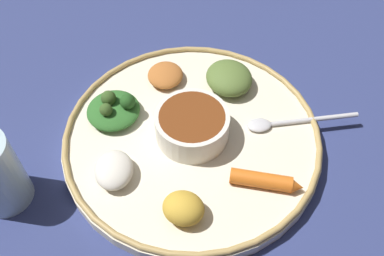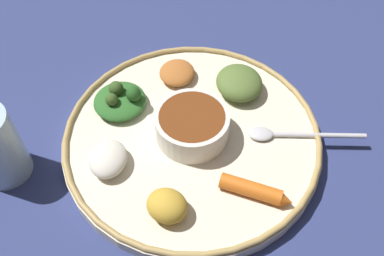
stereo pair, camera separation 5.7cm
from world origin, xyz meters
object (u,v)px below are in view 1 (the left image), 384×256
(center_bowl, at_px, (192,125))
(carrot_near_spoon, at_px, (265,182))
(spoon, at_px, (285,122))
(greens_pile, at_px, (114,109))

(center_bowl, relative_size, carrot_near_spoon, 1.13)
(center_bowl, relative_size, spoon, 0.75)
(spoon, xyz_separation_m, greens_pile, (-0.15, 0.19, 0.01))
(spoon, relative_size, carrot_near_spoon, 1.51)
(spoon, height_order, greens_pile, greens_pile)
(center_bowl, bearing_deg, spoon, -39.49)
(greens_pile, bearing_deg, carrot_near_spoon, -77.68)
(center_bowl, height_order, spoon, center_bowl)
(center_bowl, relative_size, greens_pile, 0.98)
(center_bowl, distance_m, spoon, 0.13)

